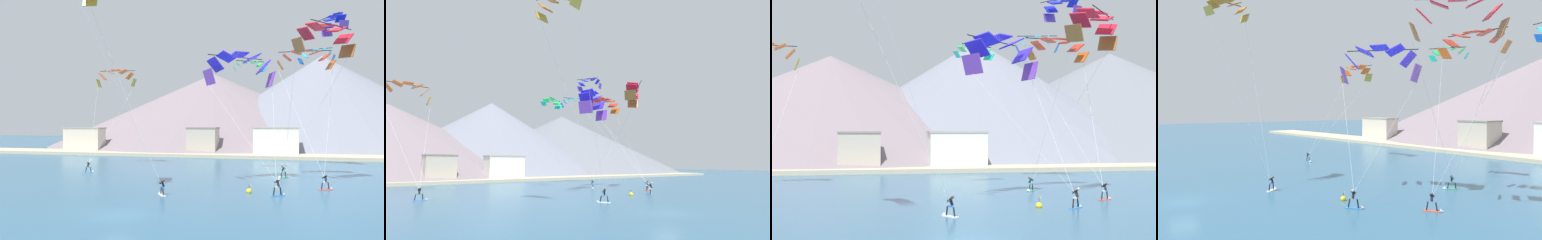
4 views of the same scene
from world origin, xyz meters
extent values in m
plane|color=#2D5B7A|center=(0.00, 0.00, 0.00)|extent=(400.00, 400.00, 0.00)
cube|color=#337FDB|center=(-16.07, 23.11, 0.04)|extent=(1.47, 0.55, 0.07)
cylinder|color=black|center=(-16.47, 23.14, 0.41)|extent=(0.24, 0.13, 0.69)
cylinder|color=black|center=(-15.68, 23.08, 0.41)|extent=(0.24, 0.13, 0.69)
cube|color=#33B266|center=(-16.07, 23.11, 0.79)|extent=(0.24, 0.31, 0.12)
cylinder|color=black|center=(-16.08, 23.02, 1.11)|extent=(0.24, 0.41, 0.59)
cylinder|color=black|center=(-16.19, 23.12, 1.28)|extent=(0.12, 0.50, 0.38)
cylinder|color=black|center=(-15.96, 23.11, 1.28)|extent=(0.12, 0.50, 0.38)
cylinder|color=black|center=(-16.06, 23.29, 1.25)|extent=(0.52, 0.07, 0.03)
sphere|color=brown|center=(-16.09, 22.88, 1.47)|extent=(0.21, 0.21, 0.21)
cone|color=white|center=(-15.21, 23.04, 0.10)|extent=(0.33, 0.38, 0.36)
cube|color=#33B266|center=(11.69, 24.56, 0.04)|extent=(1.26, 1.38, 0.07)
cylinder|color=#14232D|center=(11.94, 24.86, 0.41)|extent=(0.23, 0.25, 0.68)
cylinder|color=#14232D|center=(11.43, 24.25, 0.41)|extent=(0.23, 0.25, 0.68)
cube|color=#33B266|center=(11.69, 24.56, 0.78)|extent=(0.36, 0.35, 0.12)
cylinder|color=#14232D|center=(11.61, 24.62, 1.10)|extent=(0.45, 0.42, 0.58)
cylinder|color=#14232D|center=(11.75, 24.64, 1.26)|extent=(0.42, 0.37, 0.38)
cylinder|color=#14232D|center=(11.61, 24.48, 1.26)|extent=(0.42, 0.37, 0.38)
cylinder|color=black|center=(11.82, 24.44, 1.23)|extent=(0.36, 0.42, 0.03)
sphere|color=brown|center=(11.48, 24.73, 1.44)|extent=(0.21, 0.21, 0.21)
cone|color=white|center=(11.13, 23.89, 0.10)|extent=(0.47, 0.46, 0.36)
cube|color=white|center=(0.44, 8.70, 0.04)|extent=(1.16, 1.44, 0.07)
cylinder|color=black|center=(0.66, 8.37, 0.41)|extent=(0.22, 0.26, 0.70)
cylinder|color=black|center=(0.22, 9.03, 0.41)|extent=(0.22, 0.26, 0.70)
cube|color=blue|center=(0.44, 8.70, 0.80)|extent=(0.37, 0.35, 0.12)
cylinder|color=black|center=(0.51, 8.75, 1.12)|extent=(0.43, 0.39, 0.59)
cylinder|color=black|center=(0.49, 8.60, 1.28)|extent=(0.46, 0.34, 0.38)
cylinder|color=black|center=(0.37, 8.79, 1.28)|extent=(0.46, 0.34, 0.38)
cylinder|color=black|center=(0.28, 8.59, 1.26)|extent=(0.31, 0.45, 0.03)
sphere|color=brown|center=(0.62, 8.82, 1.48)|extent=(0.21, 0.21, 0.21)
cone|color=white|center=(-0.04, 9.42, 0.10)|extent=(0.47, 0.45, 0.36)
cube|color=#E54C33|center=(16.15, 16.04, 0.04)|extent=(1.47, 1.08, 0.07)
cylinder|color=black|center=(15.81, 15.85, 0.43)|extent=(0.27, 0.22, 0.74)
cylinder|color=black|center=(16.50, 16.23, 0.43)|extent=(0.27, 0.22, 0.74)
cube|color=white|center=(16.15, 16.04, 0.84)|extent=(0.36, 0.38, 0.12)
cylinder|color=black|center=(16.19, 15.98, 1.17)|extent=(0.37, 0.44, 0.63)
cylinder|color=black|center=(16.04, 16.01, 1.35)|extent=(0.33, 0.50, 0.41)
cylinder|color=black|center=(16.24, 16.12, 1.35)|extent=(0.33, 0.50, 0.41)
cylinder|color=black|center=(16.05, 16.22, 1.32)|extent=(0.47, 0.28, 0.03)
sphere|color=brown|center=(16.24, 15.88, 1.57)|extent=(0.22, 0.22, 0.22)
cone|color=white|center=(16.91, 16.46, 0.10)|extent=(0.44, 0.46, 0.36)
cube|color=#337FDB|center=(11.37, 11.31, 0.04)|extent=(1.39, 1.26, 0.07)
cylinder|color=black|center=(11.06, 11.06, 0.45)|extent=(0.28, 0.26, 0.77)
cylinder|color=black|center=(11.67, 11.56, 0.45)|extent=(0.28, 0.26, 0.77)
cube|color=white|center=(11.37, 11.31, 0.87)|extent=(0.40, 0.41, 0.12)
cylinder|color=black|center=(11.43, 11.23, 1.22)|extent=(0.46, 0.49, 0.66)
cylinder|color=black|center=(11.27, 11.23, 1.40)|extent=(0.42, 0.48, 0.42)
cylinder|color=black|center=(11.46, 11.39, 1.40)|extent=(0.42, 0.48, 0.42)
cylinder|color=black|center=(11.25, 11.45, 1.37)|extent=(0.42, 0.36, 0.03)
sphere|color=beige|center=(11.53, 11.11, 1.62)|extent=(0.24, 0.24, 0.24)
cone|color=white|center=(12.04, 11.87, 0.10)|extent=(0.46, 0.47, 0.36)
cube|color=#A58E34|center=(-20.29, 33.61, 14.32)|extent=(0.80, 1.65, 1.41)
cube|color=#D0571A|center=(-19.57, 33.71, 15.50)|extent=(1.26, 1.69, 1.17)
cube|color=#D0571A|center=(-18.44, 33.84, 16.30)|extent=(1.53, 1.72, 0.73)
cube|color=#D0571A|center=(-17.09, 33.98, 16.58)|extent=(1.58, 1.73, 0.17)
cube|color=#D0571A|center=(-15.73, 34.09, 16.30)|extent=(1.49, 1.72, 0.73)
cube|color=#D0571A|center=(-14.60, 34.17, 15.50)|extent=(1.18, 1.69, 1.17)
cube|color=#A58E34|center=(-13.87, 34.20, 14.32)|extent=(0.70, 1.65, 1.41)
cylinder|color=black|center=(-17.15, 34.69, 16.56)|extent=(6.40, 0.90, 0.10)
cylinder|color=silver|center=(-18.26, 28.43, 7.45)|extent=(4.42, 10.31, 12.41)
cylinder|color=silver|center=(-14.88, 28.74, 7.45)|extent=(2.38, 10.93, 12.41)
cube|color=#975826|center=(19.15, 21.52, 15.67)|extent=(1.94, 1.68, 1.71)
cube|color=red|center=(18.65, 20.79, 17.01)|extent=(2.30, 2.08, 1.50)
cube|color=red|center=(17.75, 19.83, 17.90)|extent=(2.48, 2.36, 1.05)
cube|color=red|center=(16.59, 18.78, 18.22)|extent=(2.48, 2.50, 0.44)
cube|color=red|center=(15.36, 17.81, 17.90)|extent=(2.32, 2.50, 1.05)
cube|color=red|center=(14.27, 17.08, 17.01)|extent=(1.98, 2.34, 1.50)
cube|color=#975826|center=(13.47, 16.70, 15.67)|extent=(1.51, 2.04, 1.71)
cylinder|color=black|center=(17.13, 18.14, 18.08)|extent=(4.86, 5.78, 0.10)
cylinder|color=silver|center=(15.51, 23.10, 8.07)|extent=(7.43, 2.73, 13.69)
cylinder|color=silver|center=(12.52, 20.56, 8.07)|extent=(1.45, 7.81, 13.69)
cube|color=gold|center=(-7.75, 9.12, 19.88)|extent=(1.58, 0.82, 1.04)
cylinder|color=silver|center=(-3.13, 6.48, 10.32)|extent=(6.87, 4.27, 18.14)
cylinder|color=silver|center=(-3.74, 8.93, 10.32)|extent=(8.09, 0.69, 18.14)
cube|color=#C45818|center=(11.35, 23.58, 14.63)|extent=(0.93, 1.81, 1.31)
cube|color=red|center=(12.19, 23.63, 15.59)|extent=(1.29, 1.86, 1.10)
cube|color=red|center=(13.30, 23.78, 16.21)|extent=(1.53, 1.90, 0.76)
cube|color=red|center=(14.54, 24.00, 16.43)|extent=(1.64, 1.91, 0.33)
cube|color=red|center=(15.77, 24.28, 16.21)|extent=(1.66, 1.89, 0.76)
cube|color=red|center=(16.84, 24.57, 15.59)|extent=(1.54, 1.84, 1.10)
cube|color=#C45818|center=(17.64, 24.86, 14.63)|extent=(1.28, 1.77, 1.31)
cylinder|color=black|center=(14.39, 24.73, 16.52)|extent=(6.62, 0.59, 0.10)
cylinder|color=silver|center=(13.56, 19.91, 7.69)|extent=(5.03, 7.41, 12.76)
cylinder|color=silver|center=(16.98, 20.60, 7.69)|extent=(1.87, 8.79, 12.76)
cube|color=purple|center=(3.56, 16.06, 12.42)|extent=(1.82, 1.84, 1.87)
cube|color=#3520EC|center=(4.16, 16.72, 13.93)|extent=(2.31, 2.22, 1.64)
cube|color=#3520EC|center=(5.26, 17.62, 14.96)|extent=(2.58, 2.50, 1.13)
cube|color=#3520EC|center=(6.67, 18.60, 15.33)|extent=(2.59, 2.63, 0.41)
cube|color=#3520EC|center=(8.14, 19.48, 14.96)|extent=(2.40, 2.60, 1.13)
cube|color=#3520EC|center=(9.42, 20.11, 13.93)|extent=(1.96, 2.43, 1.64)
cube|color=purple|center=(10.27, 20.39, 12.42)|extent=(1.37, 2.12, 1.87)
cylinder|color=black|center=(6.20, 19.33, 15.20)|extent=(5.99, 5.31, 0.10)
cylinder|color=silver|center=(7.37, 13.65, 6.47)|extent=(7.80, 4.45, 10.21)
cylinder|color=silver|center=(10.87, 15.90, 6.47)|extent=(0.81, 8.95, 10.21)
cube|color=#18C9B2|center=(8.60, 31.33, 15.34)|extent=(1.22, 1.41, 0.98)
cube|color=#23D561|center=(8.10, 31.01, 15.98)|extent=(1.35, 1.50, 0.88)
cube|color=#23D561|center=(7.42, 30.67, 16.39)|extent=(1.38, 1.57, 0.68)
cube|color=#23D561|center=(6.62, 30.35, 16.53)|extent=(1.32, 1.60, 0.40)
cube|color=#23D561|center=(5.81, 30.09, 16.39)|extent=(1.22, 1.60, 0.68)
cube|color=#23D561|center=(5.06, 29.92, 15.98)|extent=(1.03, 1.57, 0.88)
cube|color=#18C9B2|center=(4.47, 29.85, 15.34)|extent=(0.78, 1.53, 0.98)
cylinder|color=black|center=(6.83, 29.78, 16.40)|extent=(3.92, 2.48, 0.10)
cube|color=#134EB6|center=(19.17, 36.88, 17.52)|extent=(0.88, 1.68, 1.15)
cube|color=#2BD2DE|center=(18.54, 36.98, 18.39)|extent=(1.23, 1.77, 0.99)
cube|color=#2BD2DE|center=(17.66, 37.21, 18.97)|extent=(1.46, 1.81, 0.70)
cube|color=#2BD2DE|center=(16.65, 37.52, 19.18)|extent=(1.56, 1.83, 0.30)
cube|color=#2BD2DE|center=(15.65, 37.88, 18.97)|extent=(1.58, 1.80, 0.70)
cube|color=#2BD2DE|center=(14.81, 38.24, 18.39)|extent=(1.45, 1.72, 0.99)
cube|color=#134EB6|center=(14.25, 38.53, 17.52)|extent=(1.18, 1.60, 1.15)
cylinder|color=black|center=(16.43, 36.87, 19.10)|extent=(5.17, 1.19, 0.10)
cube|color=#6239B7|center=(20.18, 32.21, 21.62)|extent=(1.54, 1.28, 1.29)
cube|color=#121AD1|center=(19.78, 32.64, 22.63)|extent=(1.72, 1.62, 1.22)
cube|color=#121AD1|center=(19.30, 33.44, 23.32)|extent=(1.87, 1.78, 0.92)
cube|color=#121AD1|center=(18.83, 34.48, 23.57)|extent=(1.94, 1.72, 0.45)
cube|color=#121AD1|center=(18.46, 35.56, 23.32)|extent=(1.94, 1.53, 0.92)
cube|color=#121AD1|center=(18.25, 36.47, 22.63)|extent=(1.87, 1.17, 1.22)
cube|color=#6239B7|center=(18.24, 37.06, 21.62)|extent=(1.73, 0.70, 1.29)
cylinder|color=black|center=(18.17, 34.22, 23.42)|extent=(2.93, 4.33, 0.10)
sphere|color=yellow|center=(8.53, 12.30, 0.15)|extent=(0.56, 0.56, 0.56)
cylinder|color=black|center=(8.53, 12.30, 0.65)|extent=(0.04, 0.04, 0.44)
cube|color=yellow|center=(8.62, 12.30, 0.83)|extent=(0.18, 0.01, 0.12)
cube|color=#BCAD8E|center=(0.00, 55.67, 0.35)|extent=(180.00, 10.00, 0.70)
cube|color=#B7AD9E|center=(-6.92, 57.62, 3.08)|extent=(6.64, 5.31, 6.16)
cube|color=gray|center=(-6.92, 57.62, 6.31)|extent=(6.91, 5.52, 0.30)
cube|color=silver|center=(9.40, 59.06, 3.10)|extent=(9.65, 5.05, 6.21)
cube|color=#9D9992|center=(9.40, 59.06, 6.36)|extent=(10.03, 5.25, 0.30)
cube|color=beige|center=(-37.97, 58.46, 3.03)|extent=(9.76, 4.05, 6.06)
cube|color=gray|center=(-37.97, 58.46, 6.21)|extent=(10.15, 4.21, 0.30)
cone|color=slate|center=(-14.95, 108.99, 12.94)|extent=(114.69, 114.69, 25.88)
cone|color=slate|center=(22.73, 107.03, 15.23)|extent=(97.82, 97.82, 30.45)
camera|label=1|loc=(12.73, -25.98, 6.82)|focal=35.00mm
camera|label=2|loc=(-22.42, -17.41, 4.29)|focal=28.00mm
camera|label=3|loc=(-5.70, -30.81, 6.30)|focal=50.00mm
camera|label=4|loc=(37.05, -8.61, 8.71)|focal=35.00mm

